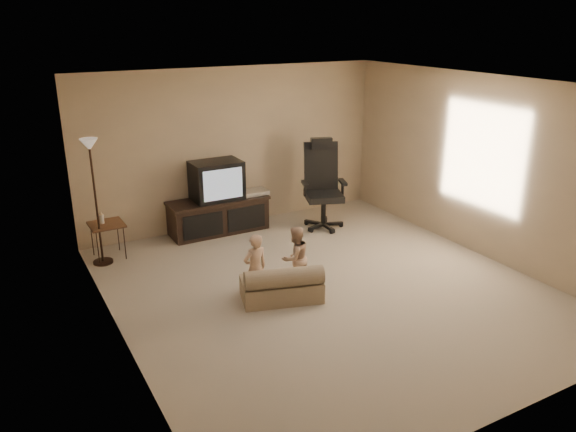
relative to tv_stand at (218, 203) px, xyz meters
name	(u,v)px	position (x,y,z in m)	size (l,w,h in m)	color
floor	(327,288)	(0.41, -2.49, -0.47)	(5.50, 5.50, 0.00)	#AFA38B
room_shell	(330,171)	(0.41, -2.49, 1.05)	(5.50, 5.50, 5.50)	white
tv_stand	(218,203)	(0.00, 0.00, 0.00)	(1.59, 0.59, 1.13)	black
office_chair	(323,196)	(1.55, -0.59, 0.04)	(0.84, 0.86, 1.41)	black
side_table	(106,225)	(-1.74, -0.19, 0.02)	(0.46, 0.46, 0.68)	brown
floor_lamp	(93,174)	(-1.87, -0.34, 0.79)	(0.27, 0.27, 1.73)	#312016
child_sofa	(282,286)	(-0.22, -2.49, -0.28)	(1.05, 0.78, 0.46)	tan
toddler_left	(255,268)	(-0.51, -2.37, -0.04)	(0.31, 0.23, 0.86)	tan
toddler_right	(295,258)	(0.08, -2.28, -0.07)	(0.39, 0.22, 0.81)	tan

